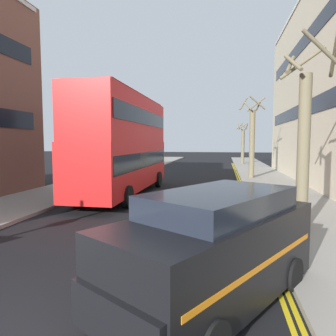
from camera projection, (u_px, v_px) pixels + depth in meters
The scene contains 9 objects.
sidewalk_right at pixel (280, 191), 18.55m from camera, with size 4.00×80.00×0.14m, color gray.
sidewalk_left at pixel (80, 186), 20.87m from camera, with size 4.00×80.00×0.14m, color gray.
kerb_line_outer at pixel (247, 197), 16.97m from camera, with size 0.10×56.00×0.01m, color yellow.
kerb_line_inner at pixel (244, 197), 17.00m from camera, with size 0.10×56.00×0.01m, color yellow.
double_decker_bus_away at pixel (124, 142), 17.43m from camera, with size 2.82×10.81×5.64m.
taxi_minivan at pixel (213, 249), 5.66m from camera, with size 4.11×5.07×2.12m.
street_tree_near at pixel (243, 145), 41.13m from camera, with size 1.54×1.58×5.51m.
street_tree_mid at pixel (252, 140), 24.86m from camera, with size 2.11×2.06×6.58m.
street_tree_far at pixel (304, 142), 9.91m from camera, with size 1.72×1.83×6.18m.
Camera 1 is at (3.10, -3.29, 3.03)m, focal length 32.90 mm.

